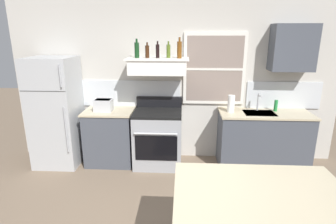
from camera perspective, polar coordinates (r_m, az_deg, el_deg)
name	(u,v)px	position (r m, az deg, el deg)	size (l,w,h in m)	color
back_wall	(176,80)	(4.61, 1.71, 6.58)	(5.40, 0.11, 2.70)	beige
refrigerator	(56,112)	(4.80, -22.19, -0.04)	(0.70, 0.72, 1.76)	#B7BABC
counter_left_of_stove	(110,136)	(4.69, -11.85, -4.97)	(0.79, 0.63, 0.91)	#474C56
toaster	(103,105)	(4.50, -13.25, 1.42)	(0.30, 0.20, 0.19)	silver
stove_range	(158,138)	(4.52, -2.08, -5.35)	(0.76, 0.69, 1.09)	#9EA0A5
range_hood_shelf	(158,66)	(4.33, -2.13, 9.56)	(0.96, 0.52, 0.24)	white
bottle_dark_green_wine	(137,50)	(4.33, -6.48, 12.70)	(0.07, 0.07, 0.29)	#143819
bottle_brown_stout	(147,51)	(4.31, -4.33, 12.43)	(0.06, 0.06, 0.23)	#381E0F
bottle_balsamic_dark	(158,51)	(4.29, -2.17, 12.56)	(0.06, 0.06, 0.25)	black
bottle_olive_oil_square	(168,51)	(4.31, 0.09, 12.56)	(0.06, 0.06, 0.25)	#4C601E
bottle_amber_wine	(179,49)	(4.24, 2.39, 12.84)	(0.07, 0.07, 0.31)	brown
counter_right_with_sink	(263,139)	(4.72, 19.06, -5.39)	(1.43, 0.63, 0.91)	#474C56
sink_faucet	(258,100)	(4.60, 18.27, 2.33)	(0.03, 0.17, 0.28)	silver
paper_towel_roll	(231,104)	(4.42, 12.96, 1.67)	(0.11, 0.11, 0.27)	white
dish_soap_bottle	(276,106)	(4.71, 21.46, 1.25)	(0.06, 0.06, 0.18)	#268C3F
upper_cabinet_right	(293,48)	(4.67, 24.49, 12.05)	(0.64, 0.32, 0.70)	#474C56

